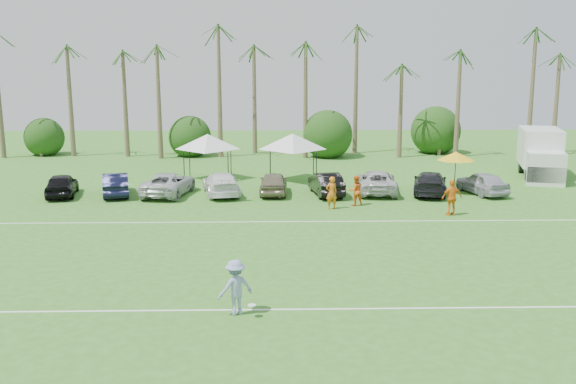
{
  "coord_description": "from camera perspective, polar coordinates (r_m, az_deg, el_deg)",
  "views": [
    {
      "loc": [
        1.24,
        -18.06,
        8.02
      ],
      "look_at": [
        2.01,
        13.83,
        1.6
      ],
      "focal_mm": 40.0,
      "sensor_mm": 36.0,
      "label": 1
    }
  ],
  "objects": [
    {
      "name": "palm_tree_11",
      "position": [
        61.73,
        23.87,
        12.33
      ],
      "size": [
        2.4,
        2.4,
        11.9
      ],
      "color": "brown",
      "rests_on": "ground"
    },
    {
      "name": "bush_tree_2",
      "position": [
        57.59,
        3.39,
        5.16
      ],
      "size": [
        4.0,
        4.0,
        4.0
      ],
      "color": "brown",
      "rests_on": "ground"
    },
    {
      "name": "bush_tree_3",
      "position": [
        59.26,
        13.1,
        5.06
      ],
      "size": [
        4.0,
        4.0,
        4.0
      ],
      "color": "brown",
      "rests_on": "ground"
    },
    {
      "name": "parked_car_8",
      "position": [
        41.71,
        16.86,
        0.78
      ],
      "size": [
        2.67,
        4.43,
        1.41
      ],
      "primitive_type": "imported",
      "rotation": [
        0.0,
        0.0,
        3.4
      ],
      "color": "#B2B1BC",
      "rests_on": "ground"
    },
    {
      "name": "sideline_player_c",
      "position": [
        35.36,
        14.36,
        -0.48
      ],
      "size": [
        1.21,
        0.68,
        1.94
      ],
      "primitive_type": "imported",
      "rotation": [
        0.0,
        0.0,
        3.34
      ],
      "color": "orange",
      "rests_on": "ground"
    },
    {
      "name": "palm_tree_1",
      "position": [
        58.95,
        -19.78,
        11.05
      ],
      "size": [
        2.4,
        2.4,
        9.9
      ],
      "color": "brown",
      "rests_on": "ground"
    },
    {
      "name": "palm_tree_10",
      "position": [
        60.14,
        20.28,
        11.83
      ],
      "size": [
        2.4,
        2.4,
        10.9
      ],
      "color": "brown",
      "rests_on": "ground"
    },
    {
      "name": "frisbee_player",
      "position": [
        20.99,
        -4.69,
        -8.44
      ],
      "size": [
        1.36,
        1.16,
        1.83
      ],
      "rotation": [
        0.0,
        0.0,
        3.63
      ],
      "color": "#8995C2",
      "rests_on": "ground"
    },
    {
      "name": "parked_car_4",
      "position": [
        39.87,
        -1.3,
        0.8
      ],
      "size": [
        1.78,
        4.19,
        1.41
      ],
      "primitive_type": "imported",
      "rotation": [
        0.0,
        0.0,
        3.11
      ],
      "color": "#7C7259",
      "rests_on": "ground"
    },
    {
      "name": "market_umbrella",
      "position": [
        41.14,
        14.7,
        3.11
      ],
      "size": [
        2.37,
        2.37,
        2.64
      ],
      "color": "black",
      "rests_on": "ground"
    },
    {
      "name": "field_lines",
      "position": [
        27.29,
        -3.94,
        -5.73
      ],
      "size": [
        80.0,
        12.1,
        0.01
      ],
      "color": "white",
      "rests_on": "ground"
    },
    {
      "name": "parked_car_0",
      "position": [
        41.67,
        -19.47,
        0.61
      ],
      "size": [
        2.36,
        4.37,
        1.41
      ],
      "primitive_type": "imported",
      "rotation": [
        0.0,
        0.0,
        3.32
      ],
      "color": "black",
      "rests_on": "ground"
    },
    {
      "name": "parked_car_6",
      "position": [
        40.66,
        7.9,
        0.91
      ],
      "size": [
        2.86,
        5.29,
        1.41
      ],
      "primitive_type": "imported",
      "rotation": [
        0.0,
        0.0,
        3.04
      ],
      "color": "silver",
      "rests_on": "ground"
    },
    {
      "name": "box_truck",
      "position": [
        48.69,
        21.58,
        3.29
      ],
      "size": [
        4.17,
        7.09,
        3.44
      ],
      "rotation": [
        0.0,
        0.0,
        -0.27
      ],
      "color": "silver",
      "rests_on": "ground"
    },
    {
      "name": "sideline_player_a",
      "position": [
        35.85,
        3.89,
        -0.07
      ],
      "size": [
        0.77,
        0.62,
        1.84
      ],
      "primitive_type": "imported",
      "rotation": [
        0.0,
        0.0,
        3.45
      ],
      "color": "orange",
      "rests_on": "ground"
    },
    {
      "name": "palm_tree_6",
      "position": [
        56.14,
        1.48,
        12.59
      ],
      "size": [
        2.4,
        2.4,
        10.9
      ],
      "color": "brown",
      "rests_on": "ground"
    },
    {
      "name": "sideline_player_b",
      "position": [
        36.89,
        6.03,
        0.13
      ],
      "size": [
        0.99,
        0.87,
        1.73
      ],
      "primitive_type": "imported",
      "rotation": [
        0.0,
        0.0,
        3.43
      ],
      "color": "orange",
      "rests_on": "ground"
    },
    {
      "name": "palm_tree_8",
      "position": [
        57.28,
        10.66,
        10.65
      ],
      "size": [
        2.4,
        2.4,
        8.9
      ],
      "color": "brown",
      "rests_on": "ground"
    },
    {
      "name": "palm_tree_7",
      "position": [
        56.5,
        5.65,
        13.4
      ],
      "size": [
        2.4,
        2.4,
        11.9
      ],
      "color": "brown",
      "rests_on": "ground"
    },
    {
      "name": "canopy_tent_right",
      "position": [
        44.08,
        0.41,
        5.22
      ],
      "size": [
        4.74,
        4.74,
        3.84
      ],
      "color": "black",
      "rests_on": "ground"
    },
    {
      "name": "ground",
      "position": [
        19.8,
        -4.97,
        -12.56
      ],
      "size": [
        120.0,
        120.0,
        0.0
      ],
      "primitive_type": "plane",
      "color": "#347021",
      "rests_on": "ground"
    },
    {
      "name": "parked_car_7",
      "position": [
        40.85,
        12.51,
        0.79
      ],
      "size": [
        3.06,
        5.19,
        1.41
      ],
      "primitive_type": "imported",
      "rotation": [
        0.0,
        0.0,
        2.91
      ],
      "color": "black",
      "rests_on": "ground"
    },
    {
      "name": "bush_tree_0",
      "position": [
        60.86,
        -20.87,
        4.77
      ],
      "size": [
        4.0,
        4.0,
        4.0
      ],
      "color": "brown",
      "rests_on": "ground"
    },
    {
      "name": "palm_tree_9",
      "position": [
        58.51,
        15.58,
        11.3
      ],
      "size": [
        2.4,
        2.4,
        9.9
      ],
      "color": "brown",
      "rests_on": "ground"
    },
    {
      "name": "canopy_tent_left",
      "position": [
        45.05,
        -7.17,
        5.13
      ],
      "size": [
        4.59,
        4.59,
        3.72
      ],
      "color": "black",
      "rests_on": "ground"
    },
    {
      "name": "palm_tree_3",
      "position": [
        56.85,
        -11.03,
        13.24
      ],
      "size": [
        2.4,
        2.4,
        11.9
      ],
      "color": "brown",
      "rests_on": "ground"
    },
    {
      "name": "parked_car_3",
      "position": [
        39.9,
        -5.97,
        0.76
      ],
      "size": [
        2.91,
        5.16,
        1.41
      ],
      "primitive_type": "imported",
      "rotation": [
        0.0,
        0.0,
        3.34
      ],
      "color": "white",
      "rests_on": "ground"
    },
    {
      "name": "palm_tree_4",
      "position": [
        56.3,
        -6.84,
        10.75
      ],
      "size": [
        2.4,
        2.4,
        8.9
      ],
      "color": "brown",
      "rests_on": "ground"
    },
    {
      "name": "parked_car_5",
      "position": [
        39.74,
        3.39,
        0.75
      ],
      "size": [
        2.09,
        4.45,
        1.41
      ],
      "primitive_type": "imported",
      "rotation": [
        0.0,
        0.0,
        3.28
      ],
      "color": "black",
      "rests_on": "ground"
    },
    {
      "name": "parked_car_2",
      "position": [
        40.29,
        -10.58,
        0.73
      ],
      "size": [
        3.13,
        5.39,
        1.41
      ],
      "primitive_type": "imported",
      "rotation": [
        0.0,
        0.0,
        2.98
      ],
      "color": "silver",
      "rests_on": "ground"
    },
    {
      "name": "palm_tree_2",
      "position": [
        57.61,
        -15.01,
        12.19
      ],
      "size": [
        2.4,
        2.4,
        10.9
      ],
      "color": "brown",
      "rests_on": "ground"
    },
    {
      "name": "parked_car_1",
      "position": [
        40.91,
        -15.08,
        0.69
      ],
      "size": [
        2.47,
        4.51,
        1.41
      ],
      "primitive_type": "imported",
      "rotation": [
        0.0,
        0.0,
        3.38
      ],
      "color": "black",
      "rests_on": "ground"
    },
    {
      "name": "palm_tree_5",
      "position": [
        56.07,
        -2.7,
        11.71
      ],
      "size": [
        2.4,
        2.4,
        9.9
      ],
      "color": "brown",
      "rests_on": "ground"
    },
    {
      "name": "bush_tree_1",
      "position": [
        57.85,
        -8.59,
        5.08
      ],
      "size": [
        4.0,
        4.0,
        4.0
      ],
      "color": "brown",
      "rests_on": "ground"
    }
  ]
}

